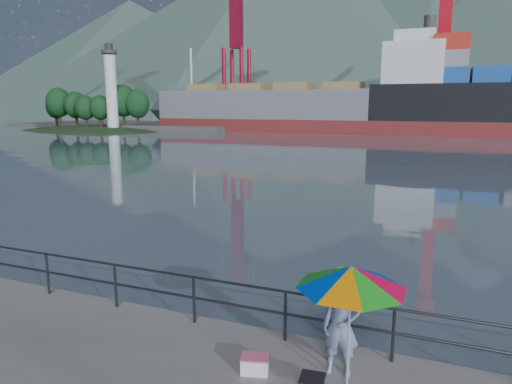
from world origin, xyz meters
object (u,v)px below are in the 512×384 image
(beach_umbrella, at_px, (351,277))
(cooler_bag, at_px, (255,365))
(bulk_carrier, at_px, (318,107))
(fisherman, at_px, (341,326))

(beach_umbrella, relative_size, cooler_bag, 4.82)
(cooler_bag, distance_m, bulk_carrier, 74.23)
(fisherman, bearing_deg, bulk_carrier, 100.52)
(beach_umbrella, bearing_deg, fisherman, 115.87)
(beach_umbrella, relative_size, bulk_carrier, 0.04)
(fisherman, distance_m, beach_umbrella, 1.15)
(beach_umbrella, height_order, cooler_bag, beach_umbrella)
(cooler_bag, bearing_deg, beach_umbrella, -12.33)
(cooler_bag, bearing_deg, fisherman, 5.42)
(fisherman, xyz_separation_m, beach_umbrella, (0.21, -0.43, 1.05))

